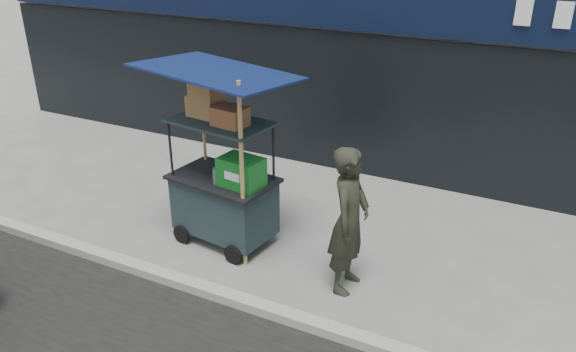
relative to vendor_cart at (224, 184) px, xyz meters
The scene contains 4 objects.
ground 1.58m from the vendor_cart, 46.23° to the right, with size 80.00×80.00×0.00m, color slate.
curb 1.67m from the vendor_cart, 51.65° to the right, with size 80.00×0.18×0.12m, color #999891.
vendor_cart is the anchor object (origin of this frame).
vendor_man 1.88m from the vendor_cart, ahead, with size 0.66×0.43×1.81m, color black.
Camera 1 is at (2.84, -4.66, 4.10)m, focal length 35.00 mm.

